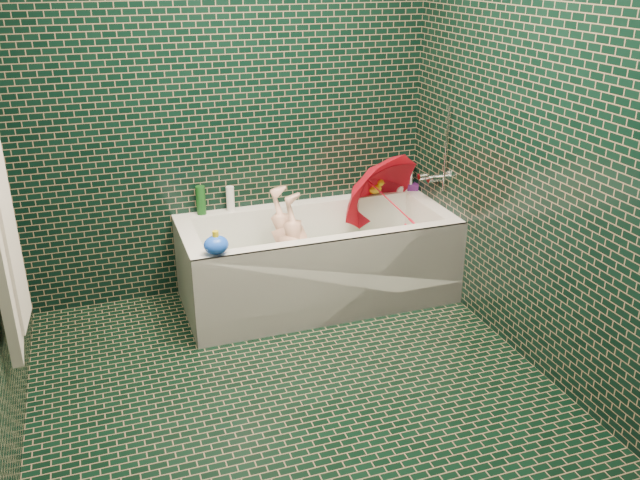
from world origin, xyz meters
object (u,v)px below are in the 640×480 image
object	(u,v)px
bath_toy	(216,245)
child	(297,260)
bathtub	(318,269)
rubber_duck	(376,188)
umbrella	(390,201)

from	to	relation	value
bath_toy	child	bearing A→B (deg)	37.68
bathtub	rubber_duck	size ratio (longest dim) A/B	12.79
bathtub	child	distance (m)	0.18
child	umbrella	size ratio (longest dim) A/B	1.58
child	rubber_duck	xyz separation A→B (m)	(0.68, 0.35, 0.29)
bathtub	rubber_duck	distance (m)	0.74
umbrella	bathtub	bearing A→B (deg)	168.86
bath_toy	rubber_duck	bearing A→B (deg)	37.54
bath_toy	bathtub	bearing A→B (deg)	34.05
umbrella	rubber_duck	xyz separation A→B (m)	(0.00, 0.25, 0.01)
child	umbrella	world-z (taller)	umbrella
umbrella	child	bearing A→B (deg)	168.82
umbrella	bath_toy	bearing A→B (deg)	177.86
bathtub	child	world-z (taller)	bathtub
rubber_duck	bath_toy	size ratio (longest dim) A/B	0.85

